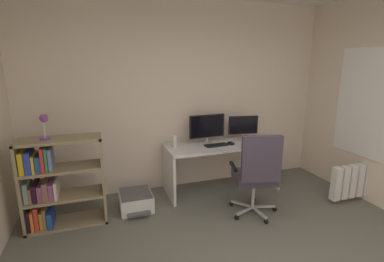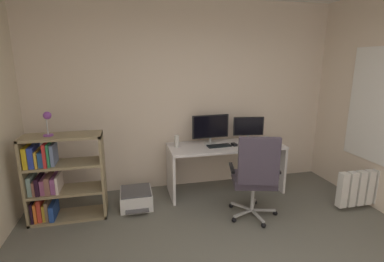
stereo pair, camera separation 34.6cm
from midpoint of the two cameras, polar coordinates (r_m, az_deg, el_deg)
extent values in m
cube|color=beige|center=(4.31, -4.34, 6.88)|extent=(4.54, 0.10, 2.79)
cube|color=white|center=(4.38, 31.04, 4.55)|extent=(0.01, 1.10, 1.41)
cube|color=white|center=(4.38, 30.98, 4.55)|extent=(0.02, 1.18, 1.49)
cube|color=white|center=(4.21, 3.79, -2.89)|extent=(1.68, 0.65, 0.04)
cube|color=white|center=(4.10, -7.07, -8.77)|extent=(0.04, 0.62, 0.69)
cube|color=white|center=(4.69, 13.10, -6.14)|extent=(0.04, 0.62, 0.69)
cylinder|color=#B2B5B7|center=(4.24, 0.66, -2.39)|extent=(0.18, 0.18, 0.01)
cylinder|color=#B2B5B7|center=(4.23, 0.66, -1.72)|extent=(0.03, 0.03, 0.09)
cube|color=black|center=(4.18, 0.67, 0.98)|extent=(0.55, 0.07, 0.34)
cube|color=black|center=(4.16, 0.78, 0.92)|extent=(0.51, 0.04, 0.31)
cylinder|color=#B2B5B7|center=(4.47, 7.98, -1.68)|extent=(0.18, 0.18, 0.01)
cylinder|color=#B2B5B7|center=(4.46, 8.00, -1.02)|extent=(0.03, 0.03, 0.10)
cube|color=black|center=(4.42, 8.07, 1.19)|extent=(0.46, 0.11, 0.28)
cube|color=black|center=(4.40, 8.16, 1.13)|extent=(0.42, 0.07, 0.26)
cube|color=black|center=(4.11, 2.54, -2.88)|extent=(0.35, 0.16, 0.02)
cube|color=black|center=(4.19, 5.49, -2.52)|extent=(0.08, 0.11, 0.03)
cylinder|color=silver|center=(4.04, -6.02, -2.13)|extent=(0.07, 0.07, 0.17)
cube|color=#B7BABC|center=(3.89, 11.70, -14.71)|extent=(0.30, 0.11, 0.02)
sphere|color=black|center=(3.95, 13.85, -15.03)|extent=(0.06, 0.06, 0.06)
cube|color=#B7BABC|center=(3.99, 9.68, -13.87)|extent=(0.19, 0.27, 0.02)
sphere|color=black|center=(4.14, 9.84, -13.42)|extent=(0.06, 0.06, 0.06)
cube|color=#B7BABC|center=(3.91, 7.39, -14.39)|extent=(0.21, 0.25, 0.02)
sphere|color=black|center=(3.99, 5.36, -14.41)|extent=(0.06, 0.06, 0.06)
cube|color=#B7BABC|center=(3.76, 7.92, -15.64)|extent=(0.29, 0.14, 0.02)
sphere|color=black|center=(3.68, 6.24, -16.97)|extent=(0.06, 0.06, 0.06)
cube|color=#B7BABC|center=(3.75, 10.70, -15.85)|extent=(0.05, 0.30, 0.02)
sphere|color=black|center=(3.66, 11.98, -17.41)|extent=(0.06, 0.06, 0.06)
cylinder|color=#B7BABC|center=(3.77, 9.59, -12.43)|extent=(0.04, 0.04, 0.37)
cube|color=#403748|center=(3.68, 9.74, -9.16)|extent=(0.60, 0.56, 0.10)
cube|color=#403748|center=(3.34, 10.94, -5.60)|extent=(0.47, 0.19, 0.56)
cube|color=black|center=(3.57, 5.55, -7.14)|extent=(0.12, 0.31, 0.03)
cube|color=black|center=(3.69, 13.96, -6.77)|extent=(0.12, 0.31, 0.03)
cube|color=#8E7D5C|center=(3.85, -33.25, -9.49)|extent=(0.03, 0.36, 1.07)
cube|color=#8E7D5C|center=(3.72, -20.05, -8.82)|extent=(0.03, 0.36, 1.07)
cube|color=#8E7D5C|center=(3.60, -27.63, -1.60)|extent=(0.90, 0.36, 0.03)
cube|color=#8E7D5C|center=(3.98, -25.94, -16.13)|extent=(0.90, 0.36, 0.03)
cube|color=#8E7D5C|center=(3.83, -26.48, -11.61)|extent=(0.84, 0.36, 0.03)
cube|color=#8E7D5C|center=(3.70, -27.04, -6.75)|extent=(0.84, 0.36, 0.03)
cube|color=black|center=(4.00, -31.96, -14.45)|extent=(0.03, 0.31, 0.25)
cube|color=orange|center=(3.98, -31.45, -14.55)|extent=(0.03, 0.30, 0.24)
cube|color=red|center=(3.97, -30.85, -14.30)|extent=(0.04, 0.27, 0.27)
cube|color=gold|center=(3.98, -30.10, -14.70)|extent=(0.04, 0.27, 0.20)
cube|color=#7B614A|center=(3.96, -29.57, -14.39)|extent=(0.03, 0.33, 0.25)
cube|color=#23479F|center=(3.95, -28.81, -14.83)|extent=(0.05, 0.32, 0.19)
cube|color=gray|center=(3.86, -32.43, -10.02)|extent=(0.05, 0.28, 0.23)
cube|color=#925B4E|center=(3.86, -31.75, -10.39)|extent=(0.03, 0.30, 0.17)
cube|color=black|center=(3.84, -31.18, -10.12)|extent=(0.04, 0.32, 0.21)
cube|color=#9C5282|center=(3.83, -30.42, -10.34)|extent=(0.05, 0.27, 0.18)
cube|color=#84584E|center=(3.81, -29.59, -10.12)|extent=(0.06, 0.29, 0.21)
cube|color=#8D4D89|center=(3.81, -28.65, -10.14)|extent=(0.05, 0.30, 0.19)
cube|color=silver|center=(3.79, -28.00, -10.02)|extent=(0.03, 0.32, 0.21)
cube|color=gold|center=(3.74, -33.11, -5.09)|extent=(0.05, 0.31, 0.24)
cube|color=#2A3DAA|center=(3.73, -32.17, -5.01)|extent=(0.06, 0.33, 0.24)
cube|color=gold|center=(3.72, -31.43, -5.37)|extent=(0.03, 0.31, 0.19)
cube|color=#2A5A9F|center=(3.71, -30.69, -5.43)|extent=(0.06, 0.27, 0.18)
cube|color=red|center=(3.68, -30.04, -4.65)|extent=(0.03, 0.33, 0.28)
cube|color=#2E8F5A|center=(3.68, -29.50, -4.68)|extent=(0.02, 0.30, 0.27)
cube|color=#697AA6|center=(3.67, -28.94, -4.79)|extent=(0.04, 0.25, 0.25)
cylinder|color=purple|center=(3.63, -29.92, -1.39)|extent=(0.11, 0.11, 0.02)
cylinder|color=silver|center=(3.60, -30.12, 0.25)|extent=(0.01, 0.01, 0.20)
sphere|color=purple|center=(3.58, -30.14, 2.23)|extent=(0.09, 0.09, 0.09)
cube|color=silver|center=(3.97, -13.74, -13.61)|extent=(0.42, 0.44, 0.21)
cube|color=#4C4C51|center=(3.92, -13.84, -12.08)|extent=(0.38, 0.40, 0.02)
cube|color=#4C4C51|center=(3.77, -13.32, -15.94)|extent=(0.29, 0.10, 0.01)
cube|color=white|center=(4.29, 24.93, -9.67)|extent=(0.10, 0.10, 0.47)
cube|color=white|center=(4.38, 26.21, -9.34)|extent=(0.10, 0.10, 0.47)
cube|color=white|center=(4.47, 27.44, -9.02)|extent=(0.10, 0.10, 0.47)
cube|color=white|center=(4.57, 28.62, -8.71)|extent=(0.10, 0.10, 0.47)
cube|color=white|center=(4.66, 29.75, -8.40)|extent=(0.10, 0.10, 0.47)
cube|color=white|center=(4.76, 30.83, -8.11)|extent=(0.10, 0.10, 0.47)
cube|color=white|center=(4.86, 31.87, -7.82)|extent=(0.10, 0.10, 0.47)
camera|label=1|loc=(0.17, -92.70, -0.65)|focal=26.54mm
camera|label=2|loc=(0.17, 87.30, 0.65)|focal=26.54mm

